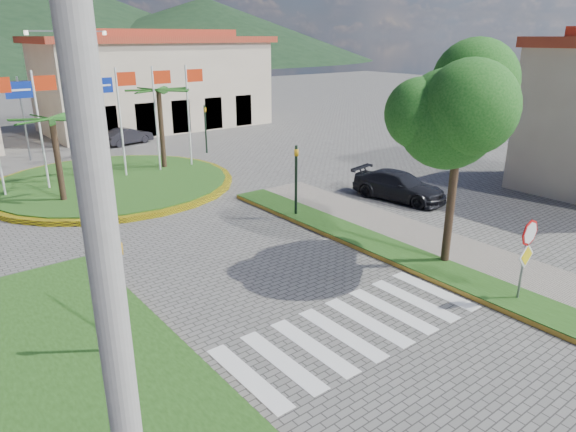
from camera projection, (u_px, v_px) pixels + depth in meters
ground at (484, 408)px, 10.96m from camera, size 160.00×160.00×0.00m
sidewalk_right at (535, 290)px, 15.91m from camera, size 4.00×28.00×0.15m
verge_right at (515, 301)px, 15.21m from camera, size 1.60×28.00×0.18m
median_left at (84, 383)px, 11.61m from camera, size 5.00×14.00×0.18m
crosswalk at (352, 328)px, 13.93m from camera, size 8.00×3.00×0.01m
roundabout_island at (112, 182)px, 27.25m from camera, size 12.70×12.70×6.00m
stop_sign at (527, 248)px, 14.68m from camera, size 0.80×0.11×2.65m
deciduous_tree at (461, 115)px, 16.16m from camera, size 3.60×3.60×6.80m
utility_pole at (117, 356)px, 5.11m from camera, size 0.32×0.32×9.00m
traffic_light_left at (123, 285)px, 12.12m from camera, size 0.15×0.18×3.20m
traffic_light_right at (296, 174)px, 21.85m from camera, size 0.15×0.18×3.20m
traffic_light_far at (205, 124)px, 34.29m from camera, size 0.18×0.15×3.20m
direction_sign_west at (21, 104)px, 31.63m from camera, size 1.60×0.14×5.20m
direction_sign_east at (102, 99)px, 34.54m from camera, size 1.60×0.14×5.20m
street_lamp_centre at (74, 87)px, 32.34m from camera, size 4.80×0.16×8.00m
building_right at (155, 81)px, 43.71m from camera, size 19.08×9.54×8.05m
hill_far_east at (206, 31)px, 148.98m from camera, size 120.00×120.00×18.00m
car_dark_b at (128, 136)px, 37.53m from camera, size 3.83×2.01×1.20m
car_side_right at (399, 186)px, 24.79m from camera, size 2.76×4.92×1.35m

